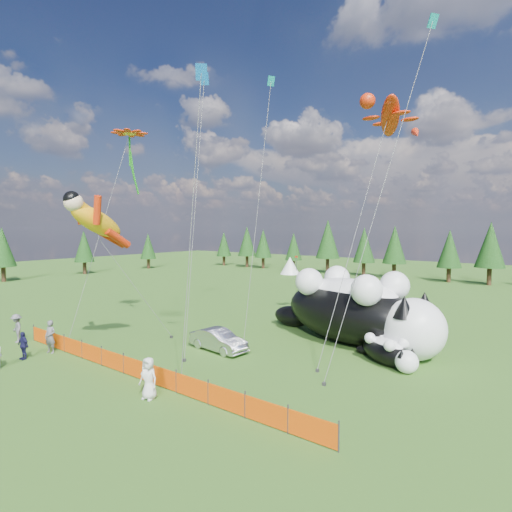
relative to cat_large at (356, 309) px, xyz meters
The scene contains 18 objects.
ground 11.47m from the cat_large, 124.30° to the right, with size 160.00×160.00×0.00m, color #0B3409.
safety_fence 13.94m from the cat_large, 117.27° to the right, with size 22.06×0.06×1.10m.
tree_line 36.31m from the cat_large, 100.06° to the left, with size 90.00×4.00×8.00m, color black, non-canonical shape.
festival_tents 31.08m from the cat_large, 81.36° to the left, with size 50.00×3.20×2.80m, color white, non-canonical shape.
cat_large is the anchor object (origin of this frame).
cat_small 4.40m from the cat_large, 41.81° to the right, with size 4.09×3.02×1.62m.
car 9.02m from the cat_large, 133.18° to the right, with size 1.39×3.99×1.31m, color silver.
spectator_a 18.93m from the cat_large, 136.98° to the right, with size 0.72×0.47×1.98m, color #56555A.
spectator_c 20.04m from the cat_large, 133.95° to the right, with size 0.94×0.48×1.60m, color #15153A.
spectator_d 22.17m from the cat_large, 143.55° to the right, with size 1.22×0.63×1.88m, color #56555A.
spectator_e 14.04m from the cat_large, 105.89° to the right, with size 0.90×0.59×1.85m, color silver.
superhero_kite 16.82m from the cat_large, 134.91° to the right, with size 4.21×7.24×10.40m.
gecko_kite 12.86m from the cat_large, 68.10° to the left, with size 5.34×12.39×17.17m.
flower_kite 19.39m from the cat_large, 153.22° to the right, with size 3.25×6.73×14.81m.
diamond_kite_a 17.36m from the cat_large, 150.58° to the right, with size 3.15×4.89×18.32m.
diamond_kite_b 16.58m from the cat_large, 11.00° to the left, with size 2.72×9.28×21.36m.
diamond_kite_c 16.10m from the cat_large, 106.45° to the right, with size 1.51×1.04×15.33m.
diamond_kite_d 16.60m from the cat_large, behind, with size 1.89×5.69×19.37m.
Camera 1 is at (16.53, -14.91, 7.48)m, focal length 28.00 mm.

